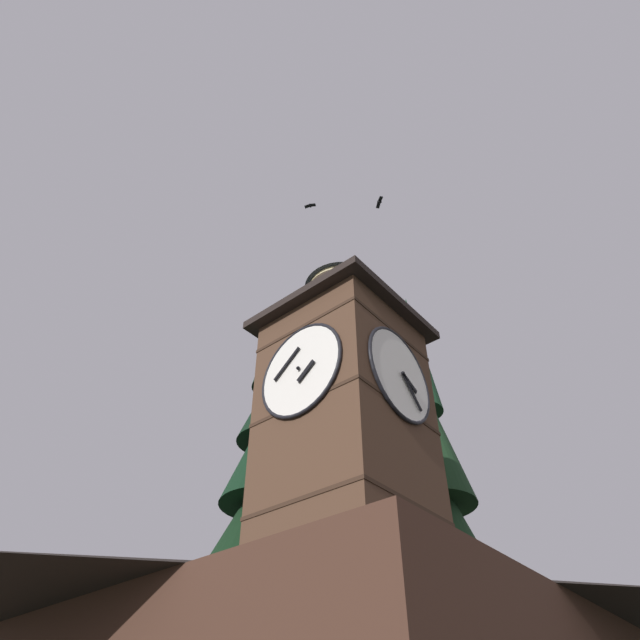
% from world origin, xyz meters
% --- Properties ---
extents(clock_tower, '(4.34, 4.34, 9.82)m').
position_xyz_m(clock_tower, '(-0.16, -1.72, 10.23)').
color(clock_tower, '#4C3323').
rests_on(clock_tower, building_main).
extents(pine_tree_behind, '(5.19, 5.19, 17.11)m').
position_xyz_m(pine_tree_behind, '(-1.65, -6.13, 7.23)').
color(pine_tree_behind, '#473323').
rests_on(pine_tree_behind, ground_plane).
extents(pine_tree_aside, '(6.33, 6.33, 21.38)m').
position_xyz_m(pine_tree_aside, '(-8.56, -3.97, 8.35)').
color(pine_tree_aside, '#473323').
rests_on(pine_tree_aside, ground_plane).
extents(flying_bird_high, '(0.32, 0.48, 0.11)m').
position_xyz_m(flying_bird_high, '(-0.26, -3.25, 20.34)').
color(flying_bird_high, black).
extents(flying_bird_low, '(0.48, 0.55, 0.11)m').
position_xyz_m(flying_bird_low, '(-1.73, -0.84, 20.01)').
color(flying_bird_low, black).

